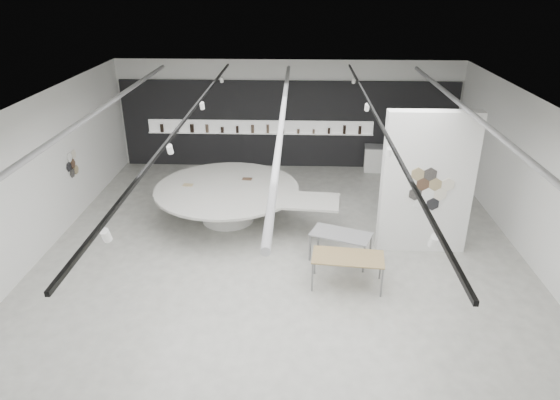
{
  "coord_description": "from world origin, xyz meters",
  "views": [
    {
      "loc": [
        0.34,
        -10.32,
        6.46
      ],
      "look_at": [
        -0.08,
        1.2,
        1.21
      ],
      "focal_mm": 32.0,
      "sensor_mm": 36.0,
      "label": 1
    }
  ],
  "objects_px": {
    "display_island": "(230,199)",
    "kitchen_counter": "(387,159)",
    "sample_table_stone": "(341,236)",
    "sample_table_wood": "(348,259)",
    "partition_column": "(427,184)"
  },
  "relations": [
    {
      "from": "sample_table_stone",
      "to": "kitchen_counter",
      "type": "distance_m",
      "value": 6.53
    },
    {
      "from": "partition_column",
      "to": "sample_table_stone",
      "type": "distance_m",
      "value": 2.46
    },
    {
      "from": "display_island",
      "to": "sample_table_stone",
      "type": "xyz_separation_m",
      "value": [
        2.96,
        -2.05,
        0.0
      ]
    },
    {
      "from": "partition_column",
      "to": "kitchen_counter",
      "type": "relative_size",
      "value": 2.19
    },
    {
      "from": "sample_table_wood",
      "to": "kitchen_counter",
      "type": "bearing_deg",
      "value": 74.52
    },
    {
      "from": "display_island",
      "to": "sample_table_stone",
      "type": "height_order",
      "value": "display_island"
    },
    {
      "from": "display_island",
      "to": "kitchen_counter",
      "type": "xyz_separation_m",
      "value": [
        5.04,
        4.13,
        -0.21
      ]
    },
    {
      "from": "partition_column",
      "to": "sample_table_stone",
      "type": "relative_size",
      "value": 2.27
    },
    {
      "from": "sample_table_stone",
      "to": "kitchen_counter",
      "type": "xyz_separation_m",
      "value": [
        2.09,
        6.18,
        -0.22
      ]
    },
    {
      "from": "display_island",
      "to": "partition_column",
      "type": "bearing_deg",
      "value": -10.03
    },
    {
      "from": "partition_column",
      "to": "sample_table_wood",
      "type": "bearing_deg",
      "value": -139.01
    },
    {
      "from": "sample_table_wood",
      "to": "sample_table_stone",
      "type": "bearing_deg",
      "value": 93.99
    },
    {
      "from": "partition_column",
      "to": "kitchen_counter",
      "type": "xyz_separation_m",
      "value": [
        0.01,
        5.52,
        -1.35
      ]
    },
    {
      "from": "sample_table_stone",
      "to": "sample_table_wood",
      "type": "bearing_deg",
      "value": -86.01
    },
    {
      "from": "display_island",
      "to": "sample_table_stone",
      "type": "bearing_deg",
      "value": -29.37
    }
  ]
}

